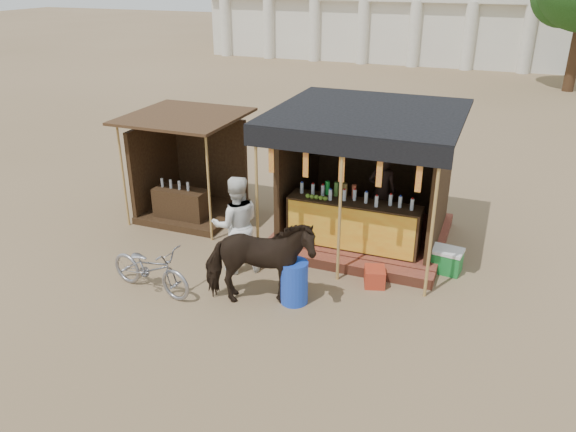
{
  "coord_description": "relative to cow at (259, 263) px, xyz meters",
  "views": [
    {
      "loc": [
        3.44,
        -7.19,
        5.31
      ],
      "look_at": [
        0.0,
        1.6,
        1.1
      ],
      "focal_mm": 35.0,
      "sensor_mm": 36.0,
      "label": 1
    }
  ],
  "objects": [
    {
      "name": "bystander",
      "position": [
        -0.88,
        0.94,
        0.15
      ],
      "size": [
        1.15,
        1.09,
        1.88
      ],
      "primitive_type": "imported",
      "rotation": [
        0.0,
        0.0,
        3.7
      ],
      "color": "white",
      "rests_on": "ground"
    },
    {
      "name": "blue_barrel",
      "position": [
        0.53,
        0.27,
        -0.4
      ],
      "size": [
        0.63,
        0.63,
        0.77
      ],
      "primitive_type": "cylinder",
      "rotation": [
        0.0,
        0.0,
        0.43
      ],
      "color": "blue",
      "rests_on": "ground"
    },
    {
      "name": "ground",
      "position": [
        0.0,
        -0.28,
        -0.79
      ],
      "size": [
        120.0,
        120.0,
        0.0
      ],
      "primitive_type": "plane",
      "color": "#846B4C",
      "rests_on": "ground"
    },
    {
      "name": "red_crate",
      "position": [
        1.69,
        1.33,
        -0.62
      ],
      "size": [
        0.46,
        0.5,
        0.33
      ],
      "primitive_type": "cube",
      "rotation": [
        0.0,
        0.0,
        0.29
      ],
      "color": "#AC311C",
      "rests_on": "ground"
    },
    {
      "name": "cooler",
      "position": [
        2.8,
        2.32,
        -0.56
      ],
      "size": [
        0.69,
        0.52,
        0.46
      ],
      "color": "#1C7F32",
      "rests_on": "ground"
    },
    {
      "name": "motorbike",
      "position": [
        -1.96,
        -0.32,
        -0.34
      ],
      "size": [
        1.8,
        0.87,
        0.91
      ],
      "primitive_type": "imported",
      "rotation": [
        0.0,
        0.0,
        1.41
      ],
      "color": "gray",
      "rests_on": "ground"
    },
    {
      "name": "main_stall",
      "position": [
        1.02,
        3.08,
        0.23
      ],
      "size": [
        3.6,
        3.61,
        2.78
      ],
      "color": "brown",
      "rests_on": "ground"
    },
    {
      "name": "secondary_stall",
      "position": [
        -3.17,
        2.96,
        0.06
      ],
      "size": [
        2.4,
        2.4,
        2.38
      ],
      "color": "#3A2815",
      "rests_on": "ground"
    },
    {
      "name": "cow",
      "position": [
        0.0,
        0.0,
        0.0
      ],
      "size": [
        2.05,
        1.46,
        1.58
      ],
      "primitive_type": "imported",
      "rotation": [
        0.0,
        0.0,
        1.93
      ],
      "color": "black",
      "rests_on": "ground"
    }
  ]
}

